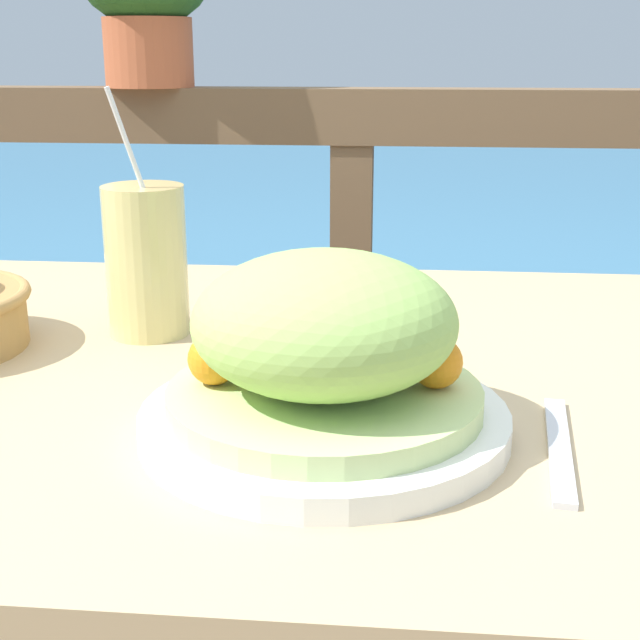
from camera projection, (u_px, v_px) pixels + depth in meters
The scene contains 6 objects.
patio_table at pixel (305, 471), 0.86m from camera, with size 1.10×0.77×0.76m.
railing_fence at pixel (352, 229), 1.54m from camera, with size 2.80×0.08×0.97m.
sea_backdrop at pixel (383, 224), 4.06m from camera, with size 12.00×4.00×0.53m.
salad_plate at pixel (324, 358), 0.67m from camera, with size 0.28×0.28×0.14m.
drink_glass at pixel (146, 261), 0.90m from camera, with size 0.08×0.08×0.25m.
fork at pixel (559, 448), 0.65m from camera, with size 0.04×0.18×0.00m.
Camera 1 is at (0.09, -0.77, 1.04)m, focal length 50.00 mm.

